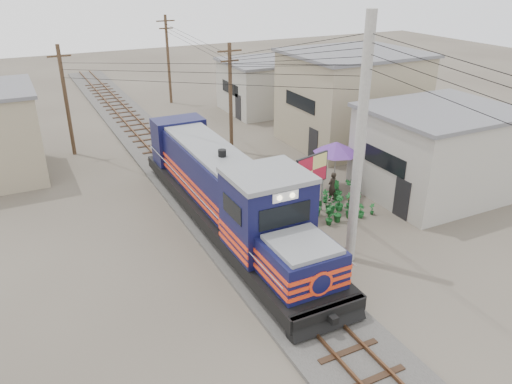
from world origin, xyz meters
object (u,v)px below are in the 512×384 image
locomotive (228,194)px  market_umbrella (336,148)px  vendor (332,186)px  billboard (312,172)px

locomotive → market_umbrella: bearing=12.9°
locomotive → vendor: locomotive is taller
locomotive → market_umbrella: locomotive is taller
vendor → billboard: bearing=9.0°
locomotive → vendor: bearing=4.1°
billboard → vendor: billboard is taller
billboard → vendor: (1.94, 0.95, -1.54)m
billboard → locomotive: bearing=158.6°
market_umbrella → vendor: market_umbrella is taller
billboard → market_umbrella: bearing=21.9°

